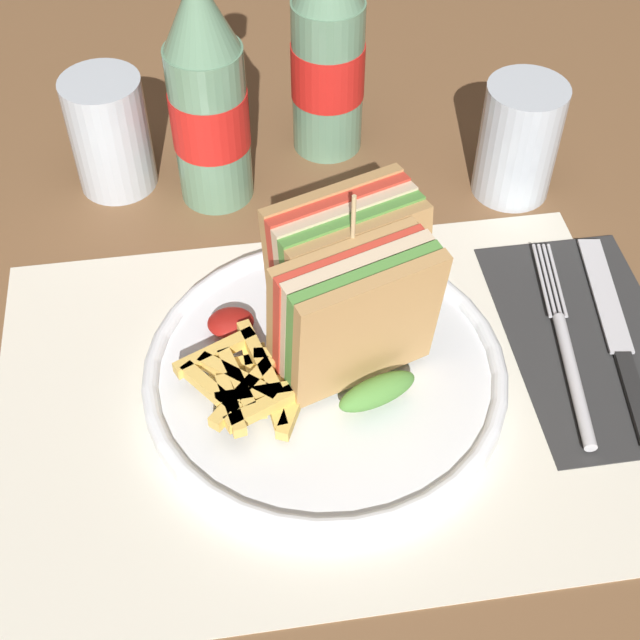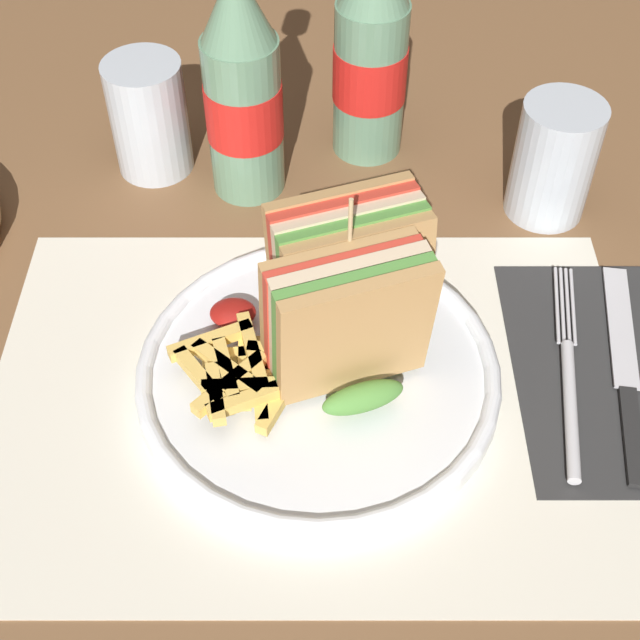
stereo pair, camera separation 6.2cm
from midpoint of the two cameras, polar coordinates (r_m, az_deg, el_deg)
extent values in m
plane|color=brown|center=(0.64, -3.86, -4.32)|extent=(4.00, 4.00, 0.00)
cube|color=silver|center=(0.63, -2.66, -5.03)|extent=(0.46, 0.33, 0.00)
cylinder|color=white|center=(0.64, -2.54, -3.47)|extent=(0.26, 0.26, 0.01)
torus|color=white|center=(0.63, -2.56, -3.08)|extent=(0.26, 0.26, 0.01)
cube|color=tan|center=(0.57, -0.03, -0.97)|extent=(0.11, 0.05, 0.10)
cube|color=#518E3D|center=(0.58, -0.47, -0.40)|extent=(0.11, 0.05, 0.10)
cube|color=beige|center=(0.58, -0.89, 0.16)|extent=(0.11, 0.05, 0.10)
cube|color=red|center=(0.59, -1.31, 0.71)|extent=(0.11, 0.05, 0.10)
cube|color=tan|center=(0.60, -1.72, 1.24)|extent=(0.11, 0.05, 0.10)
ellipsoid|color=#518E3D|center=(0.60, 0.69, -4.77)|extent=(0.06, 0.04, 0.02)
cube|color=tan|center=(0.60, -0.29, 1.81)|extent=(0.11, 0.05, 0.10)
cube|color=#518E3D|center=(0.61, -0.70, 2.45)|extent=(0.11, 0.05, 0.10)
cube|color=beige|center=(0.61, -1.11, 3.08)|extent=(0.11, 0.05, 0.10)
cube|color=red|center=(0.62, -1.51, 3.69)|extent=(0.11, 0.05, 0.10)
cube|color=tan|center=(0.62, -1.90, 4.30)|extent=(0.11, 0.05, 0.10)
ellipsoid|color=#518E3D|center=(0.63, -0.04, -1.04)|extent=(0.06, 0.04, 0.02)
cylinder|color=tan|center=(0.59, -1.02, 2.73)|extent=(0.00, 0.00, 0.14)
cube|color=#E0B756|center=(0.60, -4.64, -5.50)|extent=(0.03, 0.05, 0.01)
cube|color=#E0B756|center=(0.62, -7.18, -2.89)|extent=(0.06, 0.02, 0.01)
cube|color=#E0B756|center=(0.61, -6.18, -4.43)|extent=(0.02, 0.07, 0.01)
cube|color=#E0B756|center=(0.61, -4.05, -3.74)|extent=(0.06, 0.02, 0.01)
cube|color=#E0B756|center=(0.62, -7.20, -3.73)|extent=(0.01, 0.07, 0.01)
cube|color=#E0B756|center=(0.59, -6.53, -4.90)|extent=(0.07, 0.01, 0.01)
cube|color=#E0B756|center=(0.62, -9.60, -2.24)|extent=(0.06, 0.03, 0.01)
cube|color=#E0B756|center=(0.59, -8.75, -5.58)|extent=(0.02, 0.05, 0.01)
cube|color=#E0B756|center=(0.61, -4.07, -2.11)|extent=(0.07, 0.02, 0.01)
cube|color=#E0B756|center=(0.59, -6.01, -5.43)|extent=(0.07, 0.04, 0.01)
cube|color=#E0B756|center=(0.61, -6.78, -2.65)|extent=(0.03, 0.07, 0.01)
cube|color=#E0B756|center=(0.60, -7.93, -4.83)|extent=(0.05, 0.05, 0.01)
cube|color=#E0B756|center=(0.60, -9.94, -4.62)|extent=(0.04, 0.05, 0.01)
cube|color=#E0B756|center=(0.60, -8.20, -3.90)|extent=(0.05, 0.05, 0.01)
cube|color=#E0B756|center=(0.60, -8.33, -4.00)|extent=(0.02, 0.05, 0.01)
ellipsoid|color=maroon|center=(0.65, -8.49, -0.31)|extent=(0.03, 0.03, 0.01)
cube|color=#2D2D2D|center=(0.68, 14.34, -1.34)|extent=(0.12, 0.21, 0.00)
cylinder|color=silver|center=(0.65, 13.31, -3.82)|extent=(0.03, 0.12, 0.01)
cylinder|color=silver|center=(0.71, 11.59, 2.41)|extent=(0.01, 0.08, 0.00)
cylinder|color=silver|center=(0.71, 11.91, 2.41)|extent=(0.01, 0.08, 0.00)
cylinder|color=silver|center=(0.71, 12.23, 2.41)|extent=(0.01, 0.08, 0.00)
cylinder|color=silver|center=(0.71, 12.54, 2.41)|extent=(0.01, 0.08, 0.00)
cube|color=black|center=(0.65, 17.01, -4.93)|extent=(0.02, 0.08, 0.00)
cube|color=silver|center=(0.71, 15.40, 1.51)|extent=(0.03, 0.12, 0.00)
cylinder|color=slate|center=(0.75, -9.43, 12.09)|extent=(0.06, 0.06, 0.14)
cylinder|color=red|center=(0.75, -9.50, 12.52)|extent=(0.06, 0.06, 0.05)
cone|color=slate|center=(0.70, -10.51, 18.83)|extent=(0.06, 0.06, 0.06)
cylinder|color=slate|center=(0.80, -1.81, 15.17)|extent=(0.06, 0.06, 0.14)
cylinder|color=red|center=(0.80, -1.83, 15.60)|extent=(0.06, 0.06, 0.05)
cylinder|color=silver|center=(0.77, 10.31, 11.14)|extent=(0.07, 0.07, 0.10)
cylinder|color=black|center=(0.78, 10.11, 9.94)|extent=(0.06, 0.06, 0.06)
cylinder|color=silver|center=(0.79, -15.57, 11.31)|extent=(0.07, 0.07, 0.10)
cylinder|color=black|center=(0.80, -15.27, 10.15)|extent=(0.06, 0.06, 0.06)
camera|label=1|loc=(0.03, -92.87, -3.20)|focal=50.00mm
camera|label=2|loc=(0.03, 87.13, 3.20)|focal=50.00mm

